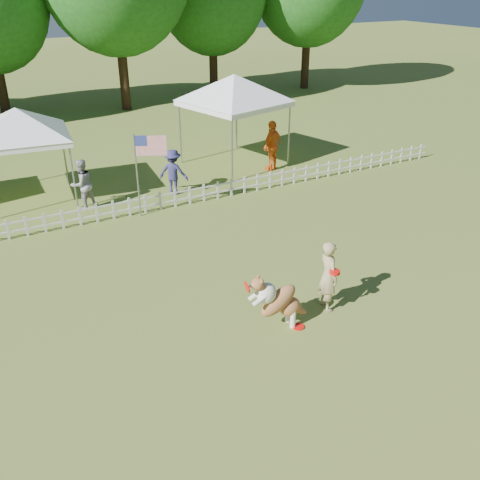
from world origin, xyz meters
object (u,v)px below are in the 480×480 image
at_px(canopy_tent_right, 234,121).
at_px(spectator_a, 82,184).
at_px(flag_pole, 137,176).
at_px(dog, 279,300).
at_px(spectator_b, 173,172).
at_px(spectator_c, 272,145).
at_px(handler, 328,276).
at_px(frisbee_on_turf, 298,327).
at_px(canopy_tent_left, 24,156).

height_order(canopy_tent_right, spectator_a, canopy_tent_right).
bearing_deg(flag_pole, dog, -60.21).
distance_m(spectator_b, spectator_c, 4.23).
height_order(handler, flag_pole, flag_pole).
xyz_separation_m(flag_pole, spectator_c, (5.80, 1.83, -0.35)).
xyz_separation_m(spectator_a, spectator_b, (2.97, -0.18, -0.03)).
bearing_deg(spectator_c, dog, 33.11).
distance_m(handler, frisbee_on_turf, 1.29).
distance_m(canopy_tent_left, spectator_b, 4.74).
bearing_deg(spectator_a, handler, 91.08).
bearing_deg(spectator_c, spectator_b, -18.80).
bearing_deg(spectator_b, canopy_tent_left, 18.97).
height_order(canopy_tent_left, spectator_c, canopy_tent_left).
bearing_deg(handler, spectator_b, 10.25).
distance_m(handler, canopy_tent_left, 10.86).
xyz_separation_m(handler, dog, (-1.32, -0.13, -0.16)).
distance_m(frisbee_on_turf, spectator_a, 8.93).
bearing_deg(frisbee_on_turf, spectator_a, 105.82).
height_order(handler, dog, handler).
distance_m(dog, flag_pole, 6.97).
relative_size(canopy_tent_left, canopy_tent_right, 0.89).
xyz_separation_m(dog, flag_pole, (-0.70, 6.91, 0.62)).
xyz_separation_m(spectator_b, spectator_c, (4.19, 0.58, 0.17)).
xyz_separation_m(handler, spectator_a, (-3.38, 8.21, -0.02)).
distance_m(canopy_tent_left, flag_pole, 4.04).
distance_m(frisbee_on_turf, canopy_tent_left, 10.87).
bearing_deg(flag_pole, handler, -49.41).
relative_size(dog, canopy_tent_left, 0.45).
bearing_deg(handler, canopy_tent_right, -8.83).
bearing_deg(canopy_tent_right, spectator_c, -71.44).
bearing_deg(canopy_tent_right, flag_pole, -162.44).
relative_size(handler, flag_pole, 0.64).
xyz_separation_m(dog, canopy_tent_right, (4.20, 10.08, 1.00)).
bearing_deg(dog, flag_pole, 101.49).
relative_size(handler, canopy_tent_right, 0.49).
distance_m(handler, canopy_tent_right, 10.39).
xyz_separation_m(flag_pole, spectator_b, (1.61, 1.25, -0.52)).
xyz_separation_m(canopy_tent_right, spectator_c, (0.90, -1.34, -0.72)).
bearing_deg(handler, spectator_a, 29.68).
bearing_deg(dog, spectator_c, 65.44).
relative_size(canopy_tent_left, spectator_a, 1.86).
bearing_deg(dog, handler, 11.40).
bearing_deg(spectator_c, frisbee_on_turf, 35.50).
bearing_deg(canopy_tent_right, handler, -121.45).
height_order(spectator_a, spectator_c, spectator_c).
xyz_separation_m(handler, spectator_c, (3.78, 8.61, 0.12)).
distance_m(frisbee_on_turf, spectator_b, 8.42).
height_order(dog, frisbee_on_turf, dog).
relative_size(flag_pole, spectator_a, 1.61).
distance_m(dog, spectator_b, 8.22).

